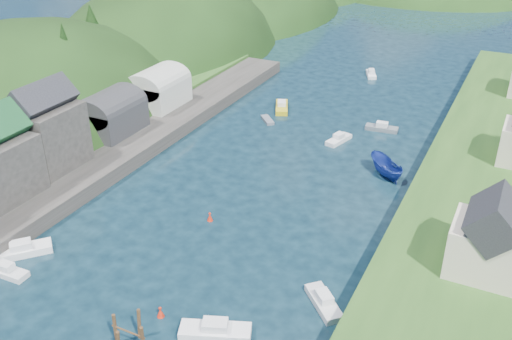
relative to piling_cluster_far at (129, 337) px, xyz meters
The scene contains 12 objects.
ground 48.95m from the piling_cluster_far, 91.70° to the left, with size 600.00×600.00×0.00m, color black.
hillside_left 87.79m from the piling_cluster_far, 122.15° to the left, with size 44.00×245.56×52.00m.
far_hills 173.34m from the piling_cluster_far, 90.08° to the left, with size 103.00×68.00×44.00m.
hill_trees 64.19m from the piling_cluster_far, 91.33° to the left, with size 91.71×146.06×12.89m.
quay_left 31.71m from the piling_cluster_far, 143.38° to the left, with size 12.00×110.00×2.00m, color #2D2B28.
terrace_left_grass 37.56m from the piling_cluster_far, 149.77° to the left, with size 12.00×110.00×2.50m, color #234719.
boat_sheds 46.98m from the piling_cluster_far, 125.91° to the left, with size 7.00×21.00×7.50m.
terrace_right 45.48m from the piling_cluster_far, 58.82° to the left, with size 16.00×120.00×2.40m, color #234719.
piling_cluster_far is the anchor object (origin of this frame).
channel_buoy_near 4.37m from the piling_cluster_far, 88.51° to the left, with size 0.70×0.70×1.10m.
channel_buoy_far 20.52m from the piling_cluster_far, 101.29° to the left, with size 0.70×0.70×1.10m.
moored_boats 20.20m from the piling_cluster_far, 92.56° to the left, with size 36.52×99.84×2.51m.
Camera 1 is at (26.88, -26.18, 35.91)m, focal length 40.00 mm.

